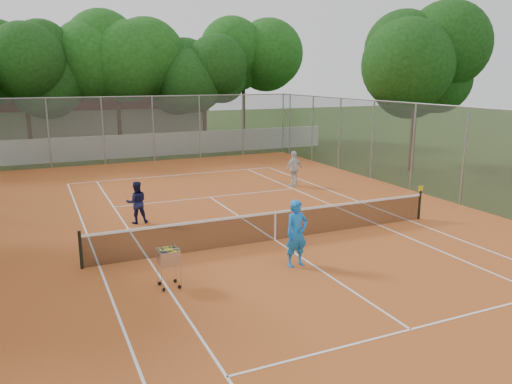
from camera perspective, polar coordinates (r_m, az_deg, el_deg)
name	(u,v)px	position (r m, az deg, el deg)	size (l,w,h in m)	color
ground	(275,241)	(16.21, 2.18, -5.58)	(120.00, 120.00, 0.00)	#1B330E
court_pad	(275,240)	(16.20, 2.18, -5.55)	(18.00, 34.00, 0.02)	#B85823
court_lines	(275,240)	(16.20, 2.18, -5.51)	(10.98, 23.78, 0.01)	white
tennis_net	(275,226)	(16.05, 2.20, -3.86)	(11.88, 0.10, 0.98)	black
perimeter_fence	(276,180)	(15.68, 2.25, 1.36)	(18.00, 34.00, 4.00)	slate
boundary_wall	(147,145)	(33.74, -12.32, 5.25)	(26.00, 0.30, 1.50)	silver
clubhouse	(95,114)	(43.12, -17.88, 8.52)	(16.40, 9.00, 4.40)	beige
tropical_trees	(135,79)	(36.39, -13.67, 12.45)	(29.00, 19.00, 10.00)	black
player_near	(297,233)	(13.84, 4.67, -4.73)	(0.69, 0.45, 1.88)	blue
player_far_left	(137,202)	(18.33, -13.48, -1.16)	(0.74, 0.58, 1.53)	#161943
player_far_right	(294,169)	(23.94, 4.37, 2.69)	(1.00, 0.42, 1.71)	silver
ball_hopper	(169,267)	(12.72, -9.95, -8.42)	(0.53, 0.53, 1.09)	#B9B9C0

